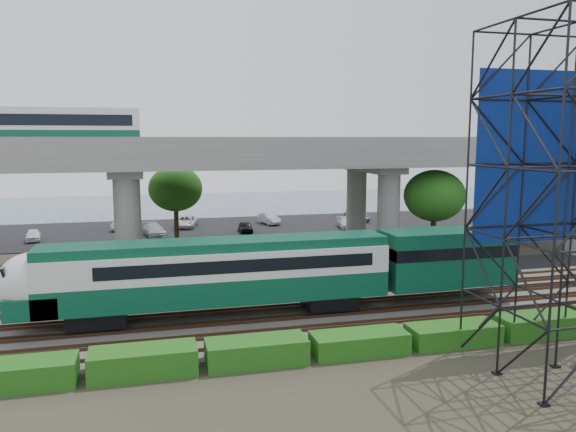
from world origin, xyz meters
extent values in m
plane|color=#474233|center=(0.00, 0.00, 0.00)|extent=(140.00, 140.00, 0.00)
cube|color=slate|center=(0.00, 2.00, 0.10)|extent=(90.00, 12.00, 0.20)
cube|color=black|center=(0.00, 10.50, 0.04)|extent=(90.00, 5.00, 0.08)
cube|color=black|center=(0.00, 34.00, 0.04)|extent=(90.00, 18.00, 0.08)
cube|color=#476075|center=(0.00, 56.00, 0.01)|extent=(140.00, 40.00, 0.03)
cube|color=#472D1E|center=(0.00, -2.72, 0.28)|extent=(90.00, 0.08, 0.16)
cube|color=#472D1E|center=(0.00, -1.28, 0.28)|extent=(90.00, 0.08, 0.16)
cube|color=#472D1E|center=(0.00, -0.72, 0.28)|extent=(90.00, 0.08, 0.16)
cube|color=#472D1E|center=(0.00, 0.72, 0.28)|extent=(90.00, 0.08, 0.16)
cube|color=#472D1E|center=(0.00, 1.28, 0.28)|extent=(90.00, 0.08, 0.16)
cube|color=#472D1E|center=(0.00, 2.72, 0.28)|extent=(90.00, 0.08, 0.16)
cube|color=#472D1E|center=(0.00, 3.28, 0.28)|extent=(90.00, 0.08, 0.16)
cube|color=#472D1E|center=(0.00, 4.72, 0.28)|extent=(90.00, 0.08, 0.16)
cube|color=#472D1E|center=(0.00, 5.28, 0.28)|extent=(90.00, 0.08, 0.16)
cube|color=#472D1E|center=(0.00, 6.72, 0.28)|extent=(90.00, 0.08, 0.16)
cube|color=black|center=(-11.38, 2.00, 0.81)|extent=(3.00, 2.20, 0.90)
cube|color=black|center=(1.62, 2.00, 0.81)|extent=(3.00, 2.20, 0.90)
cube|color=#0A4830|center=(-4.88, 2.00, 1.96)|extent=(19.00, 3.00, 1.40)
cube|color=silver|center=(-4.88, 2.00, 3.41)|extent=(19.00, 3.00, 1.50)
cube|color=#0A4830|center=(-4.88, 2.00, 4.41)|extent=(19.00, 2.60, 0.50)
cube|color=black|center=(-3.88, 2.00, 3.46)|extent=(15.00, 3.06, 0.70)
ellipsoid|color=silver|center=(-14.38, 2.00, 2.86)|extent=(3.60, 3.00, 3.20)
cube|color=#0A4830|center=(-14.38, 2.00, 1.81)|extent=(2.60, 3.00, 1.10)
cube|color=black|center=(-15.48, 2.00, 3.36)|extent=(0.48, 2.00, 1.09)
cube|color=#0A4830|center=(9.12, 2.00, 2.96)|extent=(8.00, 3.00, 3.40)
cube|color=#9E9B93|center=(0.00, 16.00, 8.60)|extent=(80.00, 12.00, 1.20)
cube|color=#9E9B93|center=(0.00, 10.25, 9.75)|extent=(80.00, 0.50, 1.10)
cube|color=#9E9B93|center=(0.00, 21.75, 9.75)|extent=(80.00, 0.50, 1.10)
cylinder|color=#9E9B93|center=(-10.00, 12.50, 4.00)|extent=(1.80, 1.80, 8.00)
cylinder|color=#9E9B93|center=(-10.00, 19.50, 4.00)|extent=(1.80, 1.80, 8.00)
cube|color=#9E9B93|center=(-10.00, 16.00, 7.70)|extent=(2.40, 9.00, 0.60)
cylinder|color=#9E9B93|center=(10.00, 12.50, 4.00)|extent=(1.80, 1.80, 8.00)
cylinder|color=#9E9B93|center=(10.00, 19.50, 4.00)|extent=(1.80, 1.80, 8.00)
cube|color=#9E9B93|center=(10.00, 16.00, 7.70)|extent=(2.40, 9.00, 0.60)
cylinder|color=#9E9B93|center=(28.00, 19.50, 4.00)|extent=(1.80, 1.80, 8.00)
cube|color=#9E9B93|center=(28.00, 16.00, 7.70)|extent=(2.40, 9.00, 0.60)
cube|color=black|center=(-14.93, 16.00, 9.55)|extent=(12.00, 2.50, 0.70)
cube|color=#0A4830|center=(-14.93, 16.00, 10.35)|extent=(12.00, 2.50, 0.90)
cube|color=silver|center=(-14.93, 16.00, 11.45)|extent=(12.00, 2.50, 1.30)
cube|color=black|center=(-14.93, 16.00, 11.50)|extent=(11.00, 2.56, 0.80)
cube|color=silver|center=(-14.93, 16.00, 12.25)|extent=(12.00, 2.40, 0.30)
cube|color=navy|center=(10.47, -4.95, 9.30)|extent=(8.10, 0.08, 8.25)
cube|color=#165112|center=(-14.00, -4.30, 0.55)|extent=(4.60, 1.80, 1.10)
cube|color=#165112|center=(-9.00, -4.30, 0.60)|extent=(4.60, 1.80, 1.20)
cube|color=#165112|center=(-4.00, -4.30, 0.58)|extent=(4.60, 1.80, 1.15)
cube|color=#165112|center=(1.00, -4.30, 0.52)|extent=(4.60, 1.80, 1.03)
cube|color=#165112|center=(6.00, -4.30, 0.51)|extent=(4.60, 1.80, 1.01)
cube|color=#165112|center=(11.00, -4.30, 0.56)|extent=(4.60, 1.80, 1.12)
cylinder|color=#382314|center=(14.00, 12.50, 2.40)|extent=(0.44, 0.44, 4.80)
ellipsoid|color=#165112|center=(14.00, 12.50, 5.60)|extent=(4.94, 4.94, 4.18)
cylinder|color=#382314|center=(-6.00, 24.00, 2.40)|extent=(0.44, 0.44, 4.80)
ellipsoid|color=#165112|center=(-6.00, 24.00, 5.60)|extent=(4.94, 4.94, 4.18)
imported|color=black|center=(-3.66, 10.06, 0.86)|extent=(6.07, 3.80, 1.56)
imported|color=white|center=(-19.64, 31.00, 0.66)|extent=(1.83, 3.55, 1.16)
imported|color=#919298|center=(-11.53, 36.00, 0.71)|extent=(2.09, 4.04, 1.27)
imported|color=#AAACB2|center=(-7.95, 31.00, 0.72)|extent=(2.60, 4.65, 1.27)
imported|color=silver|center=(-4.29, 36.00, 0.72)|extent=(3.16, 4.98, 1.28)
imported|color=black|center=(1.69, 31.00, 0.66)|extent=(1.54, 3.46, 1.15)
imported|color=#9EA2A5|center=(5.43, 36.00, 0.74)|extent=(2.22, 4.20, 1.31)
imported|color=silver|center=(13.23, 31.00, 0.64)|extent=(2.08, 4.06, 1.13)
imported|color=#929499|center=(16.55, 36.00, 0.71)|extent=(2.10, 4.55, 1.26)
camera|label=1|loc=(-8.64, -28.36, 10.24)|focal=35.00mm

